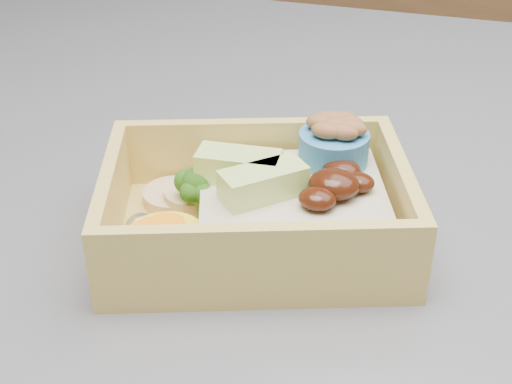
% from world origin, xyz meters
% --- Properties ---
extents(bento_box, '(0.22, 0.19, 0.07)m').
position_xyz_m(bento_box, '(-0.08, -0.17, 0.94)').
color(bento_box, '#D5B558').
rests_on(bento_box, island).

